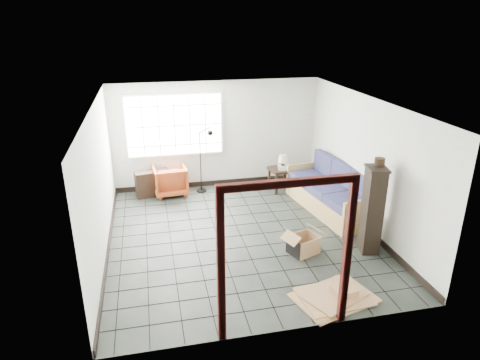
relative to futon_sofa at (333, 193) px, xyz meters
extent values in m
plane|color=black|center=(-2.22, -0.75, -0.38)|extent=(5.50, 5.50, 0.00)
cube|color=beige|center=(-2.22, 2.00, 0.92)|extent=(5.00, 0.02, 2.60)
cube|color=beige|center=(-2.22, -3.50, 0.92)|extent=(5.00, 0.02, 2.60)
cube|color=beige|center=(-4.72, -0.75, 0.92)|extent=(0.02, 5.50, 2.60)
cube|color=beige|center=(0.28, -0.75, 0.92)|extent=(0.02, 5.50, 2.60)
cube|color=white|center=(-2.22, -0.75, 2.22)|extent=(5.00, 5.50, 0.02)
cube|color=black|center=(-2.22, 1.98, -0.32)|extent=(4.95, 0.03, 0.12)
cube|color=black|center=(-4.70, -0.75, -0.32)|extent=(0.03, 5.45, 0.12)
cube|color=black|center=(0.26, -0.75, -0.32)|extent=(0.03, 5.45, 0.12)
cube|color=silver|center=(-3.22, 1.96, 1.22)|extent=(2.32, 0.06, 1.52)
cube|color=white|center=(-3.22, 1.92, 1.22)|extent=(2.20, 0.02, 1.40)
cube|color=#3E100E|center=(-3.07, -3.45, 0.67)|extent=(0.10, 0.08, 2.10)
cube|color=#3E100E|center=(-1.37, -3.45, 0.67)|extent=(0.10, 0.08, 2.10)
cube|color=#3E100E|center=(-2.22, -3.45, 1.77)|extent=(1.80, 0.08, 0.10)
cube|color=#A28649|center=(-0.07, -0.01, -0.18)|extent=(1.24, 2.36, 0.40)
cube|color=#A28649|center=(0.11, -1.15, -0.02)|extent=(0.90, 0.21, 0.72)
cube|color=#A28649|center=(-0.26, 1.13, -0.02)|extent=(0.90, 0.21, 0.72)
cube|color=#A28649|center=(0.33, 0.05, 0.24)|extent=(0.44, 2.23, 0.79)
cube|color=#1A2342|center=(0.02, -0.75, 0.11)|extent=(0.91, 0.84, 0.18)
cube|color=#1A2342|center=(0.34, -0.70, 0.38)|extent=(0.27, 0.73, 0.58)
cube|color=#1A2342|center=(-0.10, -0.02, 0.11)|extent=(0.91, 0.84, 0.18)
cube|color=#1A2342|center=(0.23, 0.04, 0.38)|extent=(0.27, 0.73, 0.58)
cube|color=#1A2342|center=(-0.21, 0.72, 0.11)|extent=(0.91, 0.84, 0.18)
cube|color=#1A2342|center=(0.11, 0.77, 0.38)|extent=(0.27, 0.73, 0.58)
imported|color=#993216|center=(-3.42, 1.65, 0.01)|extent=(0.82, 0.78, 0.78)
cube|color=black|center=(-0.78, 1.30, 0.16)|extent=(0.59, 0.59, 0.06)
cube|color=black|center=(-0.95, 1.06, -0.12)|extent=(0.06, 0.06, 0.52)
cube|color=black|center=(-0.54, 1.12, -0.12)|extent=(0.06, 0.06, 0.52)
cube|color=black|center=(-1.01, 1.47, -0.12)|extent=(0.06, 0.06, 0.52)
cube|color=black|center=(-0.61, 1.53, -0.12)|extent=(0.06, 0.06, 0.52)
cylinder|color=black|center=(-0.76, 1.23, 0.25)|extent=(0.10, 0.10, 0.13)
cylinder|color=black|center=(-0.76, 1.23, 0.36)|extent=(0.02, 0.02, 0.09)
cone|color=beige|center=(-0.76, 1.23, 0.46)|extent=(0.26, 0.26, 0.18)
cube|color=silver|center=(-0.73, 1.22, 0.24)|extent=(0.29, 0.24, 0.10)
cylinder|color=black|center=(-0.86, 1.24, 0.24)|extent=(0.03, 0.06, 0.06)
cylinder|color=black|center=(-2.68, 1.65, -0.37)|extent=(0.28, 0.28, 0.03)
cylinder|color=black|center=(-2.68, 1.65, 0.37)|extent=(0.03, 0.03, 1.47)
cylinder|color=black|center=(-2.56, 1.62, 1.15)|extent=(0.25, 0.06, 0.13)
sphere|color=black|center=(-2.44, 1.59, 1.08)|extent=(0.15, 0.15, 0.13)
cube|color=black|center=(-3.83, 1.65, -0.08)|extent=(0.83, 0.45, 0.61)
cube|color=black|center=(-3.83, 1.65, -0.07)|extent=(0.77, 0.39, 0.03)
cube|color=black|center=(-0.07, -1.78, 0.41)|extent=(0.37, 0.45, 1.59)
cube|color=black|center=(-0.07, -1.78, 1.21)|extent=(0.42, 0.49, 0.04)
cylinder|color=black|center=(0.00, -1.70, 1.29)|extent=(0.22, 0.22, 0.13)
cube|color=#916146|center=(-1.26, -1.60, -0.37)|extent=(0.58, 0.53, 0.02)
cube|color=black|center=(-1.48, -1.69, -0.22)|extent=(0.15, 0.36, 0.33)
cube|color=#916146|center=(-1.03, -1.52, -0.22)|extent=(0.15, 0.36, 0.33)
cube|color=#916146|center=(-1.19, -1.78, -0.22)|extent=(0.45, 0.19, 0.33)
cube|color=#916146|center=(-1.32, -1.42, -0.22)|extent=(0.45, 0.19, 0.33)
cube|color=#916146|center=(-1.54, -1.71, 0.00)|extent=(0.31, 0.42, 0.13)
cube|color=#916146|center=(-0.97, -1.49, 0.00)|extent=(0.31, 0.42, 0.13)
cube|color=#916146|center=(-1.27, -2.99, -0.37)|extent=(1.37, 1.14, 0.02)
cube|color=#916146|center=(-1.27, -2.99, -0.34)|extent=(1.10, 0.87, 0.02)
cube|color=#916146|center=(-1.27, -2.99, -0.32)|extent=(1.07, 0.96, 0.02)
cube|color=#916146|center=(-1.11, -3.00, -0.26)|extent=(0.38, 0.32, 0.10)
camera|label=1|loc=(-3.82, -7.96, 3.65)|focal=32.00mm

